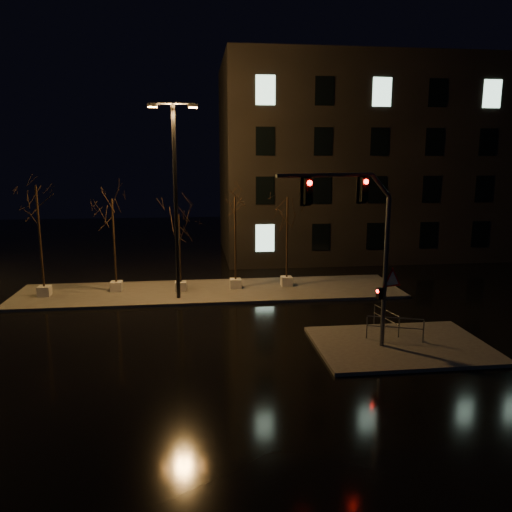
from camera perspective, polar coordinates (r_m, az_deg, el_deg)
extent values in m
plane|color=black|center=(23.36, -4.72, -8.03)|extent=(90.00, 90.00, 0.00)
cube|color=#44423D|center=(29.08, -5.19, -4.05)|extent=(22.00, 5.00, 0.15)
cube|color=#44423D|center=(21.68, 16.21, -9.77)|extent=(7.00, 5.00, 0.15)
cube|color=black|center=(42.71, 13.54, 10.56)|extent=(25.00, 12.00, 15.00)
cube|color=beige|center=(30.07, -23.03, -3.71)|extent=(0.65, 0.65, 0.55)
cylinder|color=black|center=(29.49, -23.47, 2.02)|extent=(0.11, 0.11, 5.53)
cube|color=beige|center=(29.83, -15.65, -3.34)|extent=(0.65, 0.65, 0.55)
cylinder|color=black|center=(29.31, -15.92, 1.67)|extent=(0.11, 0.11, 4.73)
cube|color=beige|center=(29.07, -8.60, -3.43)|extent=(0.65, 0.65, 0.55)
cylinder|color=black|center=(28.60, -8.73, 0.89)|extent=(0.11, 0.11, 3.90)
cube|color=beige|center=(29.38, -2.35, -3.15)|extent=(0.65, 0.65, 0.55)
cylinder|color=black|center=(28.84, -2.39, 2.00)|extent=(0.11, 0.11, 4.80)
cube|color=beige|center=(29.97, 3.51, -2.88)|extent=(0.65, 0.65, 0.55)
cylinder|color=black|center=(29.45, 3.57, 2.15)|extent=(0.11, 0.11, 4.76)
cylinder|color=#55575C|center=(20.40, 14.55, -1.91)|extent=(0.18, 0.18, 6.04)
cylinder|color=#55575C|center=(18.23, 8.06, 9.12)|extent=(3.88, 1.36, 0.14)
cube|color=black|center=(19.20, 12.21, 7.42)|extent=(0.36, 0.30, 0.91)
cube|color=black|center=(17.86, 5.93, 7.36)|extent=(0.36, 0.30, 0.91)
cube|color=black|center=(20.45, 13.96, -4.17)|extent=(0.27, 0.24, 0.45)
cone|color=red|center=(20.62, 15.25, -2.67)|extent=(1.01, 0.35, 1.05)
sphere|color=#FF0C07|center=(19.93, 15.06, 8.28)|extent=(0.18, 0.18, 0.18)
cylinder|color=black|center=(26.81, -9.15, 5.88)|extent=(0.21, 0.21, 10.25)
cylinder|color=black|center=(26.85, -9.50, 16.84)|extent=(2.26, 0.12, 0.10)
cube|color=orange|center=(26.90, -11.76, 16.42)|extent=(0.51, 0.29, 0.21)
cube|color=orange|center=(26.81, -7.20, 16.58)|extent=(0.51, 0.29, 0.21)
cylinder|color=#55575C|center=(21.77, 12.55, -8.00)|extent=(0.05, 0.05, 0.93)
cylinder|color=#55575C|center=(21.90, 18.58, -8.20)|extent=(0.05, 0.05, 0.93)
cylinder|color=#55575C|center=(21.64, 15.65, -6.81)|extent=(2.16, 0.80, 0.04)
cylinder|color=#55575C|center=(21.77, 15.59, -7.85)|extent=(2.16, 0.80, 0.04)
cylinder|color=#55575C|center=(22.21, 16.02, -7.88)|extent=(0.05, 0.05, 0.86)
cylinder|color=#55575C|center=(23.70, 13.37, -6.55)|extent=(0.05, 0.05, 0.86)
cylinder|color=#55575C|center=(22.81, 14.70, -6.06)|extent=(0.44, 1.87, 0.04)
cylinder|color=#55575C|center=(22.92, 14.66, -6.97)|extent=(0.44, 1.87, 0.04)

